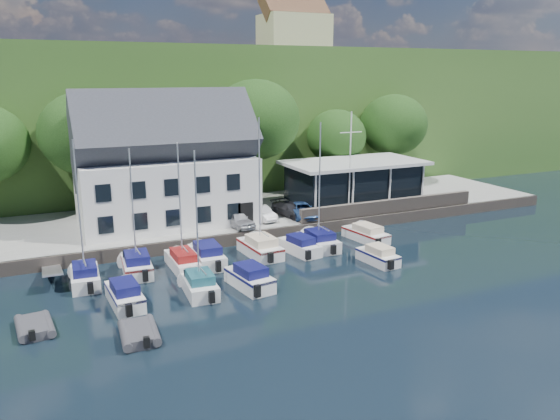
% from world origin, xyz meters
% --- Properties ---
extents(ground, '(180.00, 180.00, 0.00)m').
position_xyz_m(ground, '(0.00, 0.00, 0.00)').
color(ground, black).
rests_on(ground, ground).
extents(quay, '(60.00, 13.00, 1.00)m').
position_xyz_m(quay, '(0.00, 17.50, 0.50)').
color(quay, '#959690').
rests_on(quay, ground).
extents(quay_face, '(60.00, 0.30, 1.00)m').
position_xyz_m(quay_face, '(0.00, 11.00, 0.50)').
color(quay_face, '#5D534B').
rests_on(quay_face, ground).
extents(hillside, '(160.00, 75.00, 16.00)m').
position_xyz_m(hillside, '(0.00, 62.00, 8.00)').
color(hillside, '#2C501E').
rests_on(hillside, ground).
extents(field_patch, '(50.00, 30.00, 0.30)m').
position_xyz_m(field_patch, '(8.00, 70.00, 16.15)').
color(field_patch, '#4C5D2E').
rests_on(field_patch, hillside).
extents(farmhouse, '(10.40, 7.00, 8.20)m').
position_xyz_m(farmhouse, '(22.00, 52.00, 20.10)').
color(farmhouse, '#BEB18E').
rests_on(farmhouse, hillside).
extents(harbor_building, '(14.40, 8.20, 8.70)m').
position_xyz_m(harbor_building, '(-7.00, 16.50, 5.35)').
color(harbor_building, silver).
rests_on(harbor_building, quay).
extents(club_pavilion, '(13.20, 7.20, 4.10)m').
position_xyz_m(club_pavilion, '(11.00, 16.00, 3.05)').
color(club_pavilion, black).
rests_on(club_pavilion, quay).
extents(seawall, '(18.00, 0.50, 1.20)m').
position_xyz_m(seawall, '(12.00, 11.40, 1.60)').
color(seawall, '#5D534B').
rests_on(seawall, quay).
extents(gangway, '(1.20, 6.00, 1.40)m').
position_xyz_m(gangway, '(-16.50, 9.00, 0.00)').
color(gangway, silver).
rests_on(gangway, ground).
extents(car_silver, '(2.29, 4.04, 1.30)m').
position_xyz_m(car_silver, '(-2.18, 12.63, 1.65)').
color(car_silver, '#AEAFB3').
rests_on(car_silver, quay).
extents(car_white, '(1.62, 3.70, 1.18)m').
position_xyz_m(car_white, '(0.50, 13.89, 1.59)').
color(car_white, silver).
rests_on(car_white, quay).
extents(car_dgrey, '(2.58, 4.50, 1.23)m').
position_xyz_m(car_dgrey, '(3.29, 13.95, 1.61)').
color(car_dgrey, '#29292D').
rests_on(car_dgrey, quay).
extents(car_blue, '(1.94, 4.09, 1.35)m').
position_xyz_m(car_blue, '(4.02, 13.22, 1.68)').
color(car_blue, '#2B4D86').
rests_on(car_blue, quay).
extents(flagpole, '(2.17, 0.20, 9.05)m').
position_xyz_m(flagpole, '(8.58, 12.89, 5.52)').
color(flagpole, silver).
rests_on(flagpole, quay).
extents(tree_1, '(7.90, 7.90, 10.80)m').
position_xyz_m(tree_1, '(-12.57, 21.56, 6.40)').
color(tree_1, black).
rests_on(tree_1, quay).
extents(tree_2, '(7.83, 7.83, 10.70)m').
position_xyz_m(tree_2, '(-3.59, 21.27, 6.35)').
color(tree_2, black).
rests_on(tree_2, quay).
extents(tree_3, '(8.59, 8.59, 11.74)m').
position_xyz_m(tree_3, '(3.11, 21.43, 6.87)').
color(tree_3, black).
rests_on(tree_3, quay).
extents(tree_4, '(6.29, 6.29, 8.60)m').
position_xyz_m(tree_4, '(12.40, 21.90, 5.30)').
color(tree_4, black).
rests_on(tree_4, quay).
extents(tree_5, '(7.36, 7.36, 10.05)m').
position_xyz_m(tree_5, '(19.45, 21.63, 6.03)').
color(tree_5, black).
rests_on(tree_5, quay).
extents(boat_r1_0, '(2.15, 5.58, 9.01)m').
position_xyz_m(boat_r1_0, '(-14.60, 7.13, 4.51)').
color(boat_r1_0, white).
rests_on(boat_r1_0, ground).
extents(boat_r1_1, '(2.38, 5.77, 9.44)m').
position_xyz_m(boat_r1_1, '(-11.22, 7.82, 4.72)').
color(boat_r1_1, white).
rests_on(boat_r1_1, ground).
extents(boat_r1_2, '(1.77, 6.38, 8.58)m').
position_xyz_m(boat_r1_2, '(-8.15, 7.43, 4.29)').
color(boat_r1_2, white).
rests_on(boat_r1_2, ground).
extents(boat_r1_3, '(2.21, 6.23, 1.57)m').
position_xyz_m(boat_r1_3, '(-6.30, 7.75, 0.78)').
color(boat_r1_3, white).
rests_on(boat_r1_3, ground).
extents(boat_r1_4, '(2.56, 6.30, 9.50)m').
position_xyz_m(boat_r1_4, '(-2.13, 7.90, 4.75)').
color(boat_r1_4, white).
rests_on(boat_r1_4, ground).
extents(boat_r1_5, '(2.59, 5.70, 1.41)m').
position_xyz_m(boat_r1_5, '(0.81, 7.20, 0.70)').
color(boat_r1_5, white).
rests_on(boat_r1_5, ground).
extents(boat_r1_6, '(2.23, 5.91, 9.07)m').
position_xyz_m(boat_r1_6, '(2.65, 7.59, 4.53)').
color(boat_r1_6, white).
rests_on(boat_r1_6, ground).
extents(boat_r1_7, '(2.73, 6.26, 1.36)m').
position_xyz_m(boat_r1_7, '(7.17, 7.86, 0.68)').
color(boat_r1_7, white).
rests_on(boat_r1_7, ground).
extents(boat_r2_0, '(2.06, 5.84, 1.50)m').
position_xyz_m(boat_r2_0, '(-12.78, 2.97, 0.75)').
color(boat_r2_0, white).
rests_on(boat_r2_0, ground).
extents(boat_r2_1, '(2.24, 5.56, 8.88)m').
position_xyz_m(boat_r2_1, '(-8.32, 2.73, 4.44)').
color(boat_r2_1, white).
rests_on(boat_r2_1, ground).
extents(boat_r2_2, '(2.66, 5.71, 1.57)m').
position_xyz_m(boat_r2_2, '(-5.14, 2.37, 0.78)').
color(boat_r2_2, white).
rests_on(boat_r2_2, ground).
extents(boat_r2_4, '(2.13, 4.96, 1.35)m').
position_xyz_m(boat_r2_4, '(4.91, 2.82, 0.67)').
color(boat_r2_4, white).
rests_on(boat_r2_4, ground).
extents(dinghy_0, '(2.11, 3.24, 0.72)m').
position_xyz_m(dinghy_0, '(-17.69, 1.38, 0.36)').
color(dinghy_0, '#39393F').
rests_on(dinghy_0, ground).
extents(dinghy_1, '(2.16, 3.39, 0.76)m').
position_xyz_m(dinghy_1, '(-12.82, -1.68, 0.38)').
color(dinghy_1, '#39393F').
rests_on(dinghy_1, ground).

